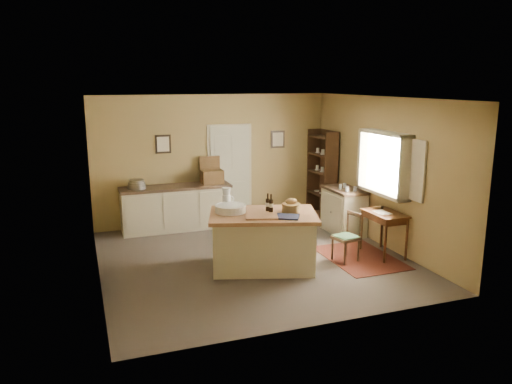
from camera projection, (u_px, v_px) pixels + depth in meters
ground at (253, 259)px, 8.50m from camera, size 5.00×5.00×0.00m
wall_back at (214, 159)px, 10.50m from camera, size 5.00×0.10×2.70m
wall_front at (323, 220)px, 5.91m from camera, size 5.00×0.10×2.70m
wall_left at (94, 193)px, 7.38m from camera, size 0.10×5.00×2.70m
wall_right at (383, 172)px, 9.03m from camera, size 0.10×5.00×2.70m
ceiling at (253, 98)px, 7.91m from camera, size 5.00×5.00×0.00m
door at (230, 172)px, 10.65m from camera, size 0.97×0.06×2.11m
framed_prints at (223, 142)px, 10.46m from camera, size 2.82×0.02×0.38m
window at (386, 163)px, 8.77m from camera, size 0.25×1.99×1.12m
work_island at (262, 239)px, 8.02m from camera, size 1.94×1.56×1.20m
sideboard at (177, 206)px, 10.12m from camera, size 2.22×0.63×1.18m
rug at (360, 257)px, 8.56m from camera, size 1.10×1.60×0.01m
writing_desk at (384, 218)px, 8.57m from camera, size 0.50×0.82×0.82m
desk_chair at (346, 238)px, 8.33m from camera, size 0.45×0.45×0.80m
right_cabinet at (344, 210)px, 9.88m from camera, size 0.56×0.99×0.99m
shelving_unit at (324, 175)px, 10.90m from camera, size 0.33×0.87×1.93m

